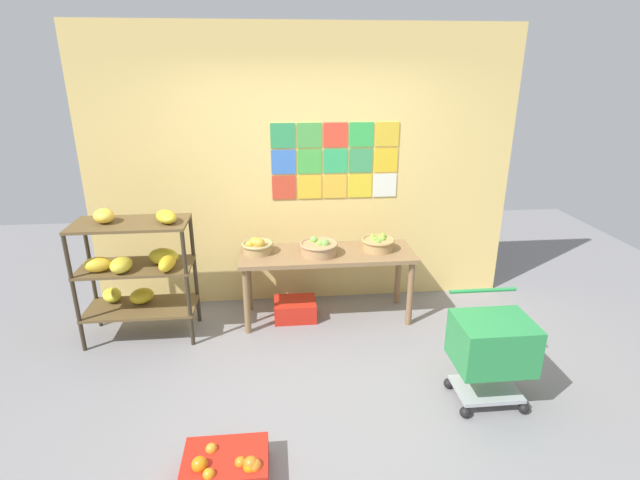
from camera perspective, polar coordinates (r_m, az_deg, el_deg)
ground at (r=3.88m, az=0.11°, el=-18.01°), size 9.37×9.37×0.00m
back_wall_with_art at (r=4.87m, az=-1.89°, el=8.17°), size 4.28×0.07×2.78m
banana_shelf_unit at (r=4.59m, az=-21.01°, el=-2.76°), size 0.98×0.55×1.24m
display_table at (r=4.66m, az=0.85°, el=-2.46°), size 1.68×0.58×0.70m
fruit_basket_back_right at (r=4.70m, az=6.91°, el=-0.41°), size 0.32×0.32×0.14m
fruit_basket_right at (r=4.55m, az=-0.13°, el=-0.91°), size 0.36×0.36×0.16m
fruit_basket_left at (r=4.62m, az=-7.49°, el=-0.74°), size 0.30×0.30×0.16m
produce_crate_under_table at (r=4.86m, az=-3.00°, el=-8.20°), size 0.41×0.32×0.19m
orange_crate_foreground at (r=3.29m, az=-11.01°, el=-24.87°), size 0.52×0.37×0.22m
shopping_cart at (r=3.78m, az=19.72°, el=-11.77°), size 0.54×0.48×0.82m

